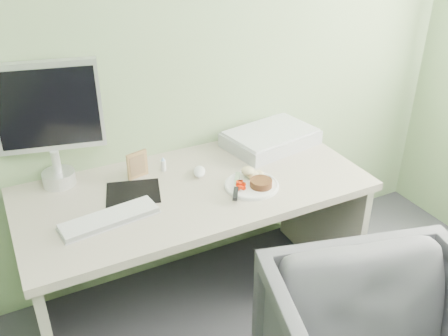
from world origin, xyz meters
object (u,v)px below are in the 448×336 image
desk (195,218)px  scanner (271,139)px  monitor (47,118)px  plate (252,185)px

desk → scanner: bearing=20.8°
scanner → monitor: (-1.09, 0.11, 0.29)m
desk → monitor: bearing=150.2°
plate → scanner: size_ratio=0.54×
plate → scanner: (0.30, 0.33, 0.03)m
desk → plate: size_ratio=6.38×
plate → scanner: bearing=47.6°
monitor → desk: bearing=-17.3°
desk → monitor: 0.81m
desk → scanner: size_ratio=3.43×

